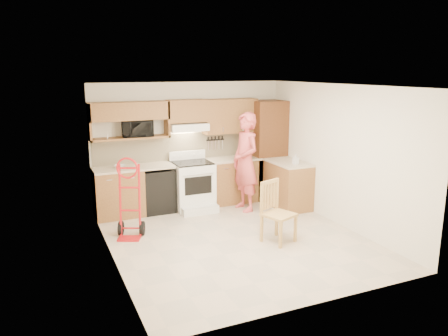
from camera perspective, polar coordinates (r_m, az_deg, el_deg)
floor at (r=7.34m, az=1.59°, el=-9.28°), size 4.00×4.50×0.02m
ceiling at (r=6.81m, az=1.72°, el=10.78°), size 4.00×4.50×0.02m
wall_back at (r=9.02m, az=-4.50°, el=3.20°), size 4.00×0.02×2.50m
wall_front at (r=5.08m, az=12.64°, el=-4.67°), size 4.00×0.02×2.50m
wall_left at (r=6.39m, az=-14.87°, el=-1.20°), size 0.02×4.50×2.50m
wall_right at (r=8.02m, az=14.76°, el=1.60°), size 0.02×4.50×2.50m
backsplash at (r=9.01m, az=-4.44°, el=2.86°), size 3.92×0.03×0.55m
lower_cab_left at (r=8.53m, az=-13.60°, el=-3.21°), size 0.90×0.60×0.90m
dishwasher at (r=8.68m, az=-8.72°, el=-2.87°), size 0.60×0.60×0.85m
lower_cab_right at (r=9.21m, az=1.11°, el=-1.65°), size 1.14×0.60×0.90m
countertop_left at (r=8.46m, az=-11.77°, el=0.05°), size 1.50×0.63×0.04m
countertop_right at (r=9.11m, az=1.12°, el=1.21°), size 1.14×0.63×0.04m
cab_return_right at (r=8.93m, az=8.35°, el=-2.25°), size 0.60×1.00×0.90m
countertop_return at (r=8.82m, az=8.44°, el=0.70°), size 0.63×1.00×0.04m
pantry_tall at (r=9.45m, az=5.65°, el=2.38°), size 0.70×0.60×2.10m
upper_cab_left at (r=8.43m, az=-12.30°, el=7.28°), size 1.50×0.33×0.34m
upper_shelf_mw at (r=8.49m, az=-12.13°, el=3.86°), size 1.50×0.33×0.04m
upper_cab_center at (r=8.73m, az=-4.95°, el=7.44°), size 0.76×0.33×0.44m
upper_cab_right at (r=9.09m, az=0.78°, el=6.81°), size 1.14×0.33×0.70m
range_hood at (r=8.70m, az=-4.77°, el=5.37°), size 0.76×0.46×0.14m
knife_strip at (r=9.17m, az=-1.13°, el=3.33°), size 0.40×0.05×0.29m
microwave at (r=8.50m, az=-11.26°, el=5.12°), size 0.61×0.44×0.32m
range at (r=8.69m, az=-3.98°, el=-1.80°), size 0.76×1.00×1.12m
person at (r=8.55m, az=2.82°, el=0.79°), size 0.51×0.74×1.94m
hand_truck at (r=7.36m, az=-12.31°, el=-4.37°), size 0.62×0.60×1.23m
dining_chair at (r=7.10m, az=7.19°, el=-5.77°), size 0.59×0.62×1.00m
soap_bottle at (r=8.60m, az=9.34°, el=1.19°), size 0.09×0.10×0.21m
bowl at (r=8.41m, az=-13.45°, el=0.21°), size 0.27×0.27×0.05m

